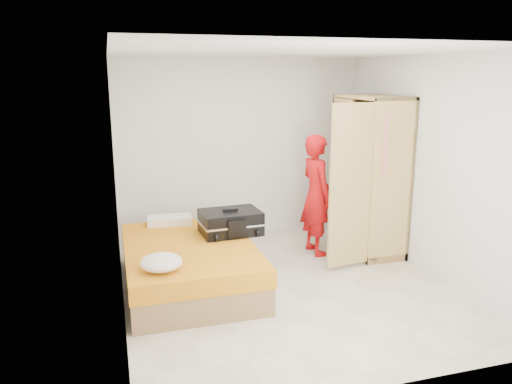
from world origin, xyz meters
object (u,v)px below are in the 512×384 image
object	(u,v)px
wardrobe	(367,179)
suitcase	(231,222)
bed	(190,265)
round_cushion	(161,262)
person	(316,195)

from	to	relation	value
wardrobe	suitcase	distance (m)	2.01
bed	round_cushion	distance (m)	0.84
person	suitcase	xyz separation A→B (m)	(-1.26, -0.36, -0.17)
suitcase	round_cushion	xyz separation A→B (m)	(-0.92, -0.93, -0.06)
bed	round_cushion	bearing A→B (deg)	-118.89
wardrobe	suitcase	xyz separation A→B (m)	(-1.95, -0.27, -0.36)
person	suitcase	bearing A→B (deg)	100.64
suitcase	bed	bearing A→B (deg)	-158.39
wardrobe	round_cushion	world-z (taller)	wardrobe
bed	person	xyz separation A→B (m)	(1.81, 0.62, 0.56)
bed	person	bearing A→B (deg)	18.95
suitcase	round_cushion	distance (m)	1.31
round_cushion	bed	bearing A→B (deg)	61.11
wardrobe	round_cushion	bearing A→B (deg)	-157.36
wardrobe	round_cushion	size ratio (longest dim) A/B	5.11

